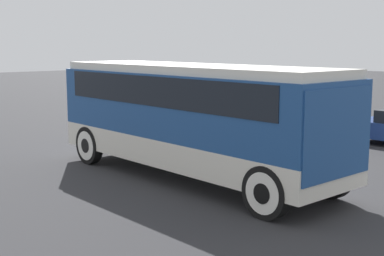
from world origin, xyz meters
The scene contains 3 objects.
ground_plane centered at (0.00, 0.00, 0.00)m, with size 120.00×120.00×0.00m, color #2D2D30.
tour_bus centered at (0.10, 0.00, 1.91)m, with size 9.32×2.66×3.16m.
parked_car_mid centered at (-2.56, 6.71, 0.71)m, with size 4.08×1.96×1.42m.
Camera 1 is at (10.90, -9.66, 3.70)m, focal length 50.00 mm.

